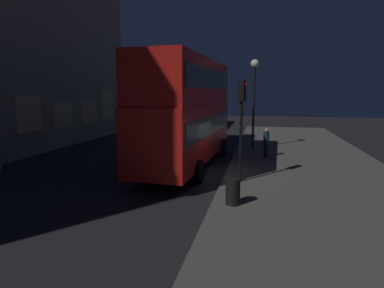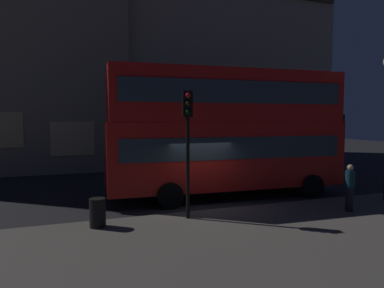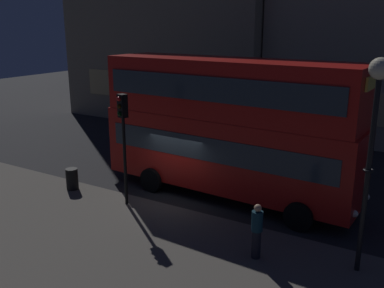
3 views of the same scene
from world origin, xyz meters
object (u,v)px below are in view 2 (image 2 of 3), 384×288
traffic_light_far_side (341,131)px  pedestrian (350,187)px  double_decker_bus (226,127)px  traffic_light_near_kerb (188,128)px  litter_bin (98,213)px

traffic_light_far_side → pedestrian: traffic_light_far_side is taller
double_decker_bus → traffic_light_near_kerb: (-2.80, -2.97, 0.08)m
traffic_light_far_side → double_decker_bus: bearing=33.1°
double_decker_bus → traffic_light_far_side: size_ratio=2.85×
litter_bin → double_decker_bus: bearing=27.0°
litter_bin → traffic_light_near_kerb: bearing=-1.2°
traffic_light_far_side → litter_bin: 16.18m
traffic_light_near_kerb → traffic_light_far_side: size_ratio=1.14×
traffic_light_near_kerb → traffic_light_far_side: (11.97, 6.05, -0.48)m
traffic_light_near_kerb → litter_bin: (-2.91, 0.06, -2.59)m
pedestrian → litter_bin: bearing=176.5°
traffic_light_far_side → pedestrian: bearing=63.6°
traffic_light_far_side → litter_bin: size_ratio=4.17×
double_decker_bus → traffic_light_near_kerb: 4.08m
traffic_light_near_kerb → pedestrian: 6.26m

